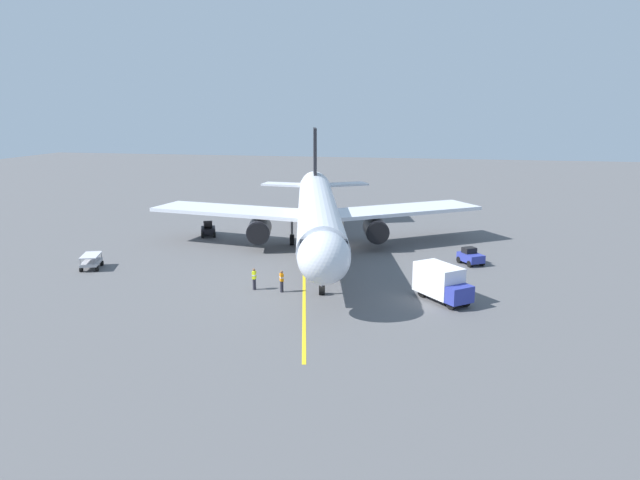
{
  "coord_description": "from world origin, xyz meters",
  "views": [
    {
      "loc": [
        -9.39,
        57.23,
        13.8
      ],
      "look_at": [
        0.11,
        10.54,
        3.0
      ],
      "focal_mm": 32.71,
      "sensor_mm": 36.0,
      "label": 1
    }
  ],
  "objects_px": {
    "box_truck_portside": "(442,283)",
    "tug_starboard_side": "(471,257)",
    "ground_crew_marshaller": "(282,281)",
    "belt_loader_near_nose": "(208,230)",
    "airplane": "(318,211)",
    "baggage_cart_rear_apron": "(91,261)",
    "ground_crew_wing_walker": "(254,279)"
  },
  "relations": [
    {
      "from": "ground_crew_marshaller",
      "to": "box_truck_portside",
      "type": "bearing_deg",
      "value": -178.57
    },
    {
      "from": "airplane",
      "to": "tug_starboard_side",
      "type": "height_order",
      "value": "airplane"
    },
    {
      "from": "belt_loader_near_nose",
      "to": "tug_starboard_side",
      "type": "xyz_separation_m",
      "value": [
        -27.77,
        6.41,
        -0.01
      ]
    },
    {
      "from": "ground_crew_marshaller",
      "to": "box_truck_portside",
      "type": "distance_m",
      "value": 12.03
    },
    {
      "from": "ground_crew_marshaller",
      "to": "baggage_cart_rear_apron",
      "type": "bearing_deg",
      "value": -9.8
    },
    {
      "from": "box_truck_portside",
      "to": "tug_starboard_side",
      "type": "relative_size",
      "value": 1.74
    },
    {
      "from": "airplane",
      "to": "belt_loader_near_nose",
      "type": "relative_size",
      "value": 8.52
    },
    {
      "from": "belt_loader_near_nose",
      "to": "tug_starboard_side",
      "type": "relative_size",
      "value": 1.71
    },
    {
      "from": "ground_crew_wing_walker",
      "to": "box_truck_portside",
      "type": "xyz_separation_m",
      "value": [
        -14.28,
        -0.12,
        0.5
      ]
    },
    {
      "from": "ground_crew_marshaller",
      "to": "ground_crew_wing_walker",
      "type": "relative_size",
      "value": 1.0
    },
    {
      "from": "box_truck_portside",
      "to": "baggage_cart_rear_apron",
      "type": "xyz_separation_m",
      "value": [
        30.19,
        -2.84,
        -0.73
      ]
    },
    {
      "from": "ground_crew_marshaller",
      "to": "belt_loader_near_nose",
      "type": "bearing_deg",
      "value": -53.36
    },
    {
      "from": "ground_crew_marshaller",
      "to": "belt_loader_near_nose",
      "type": "height_order",
      "value": "belt_loader_near_nose"
    },
    {
      "from": "ground_crew_marshaller",
      "to": "ground_crew_wing_walker",
      "type": "bearing_deg",
      "value": -4.66
    },
    {
      "from": "ground_crew_wing_walker",
      "to": "belt_loader_near_nose",
      "type": "height_order",
      "value": "belt_loader_near_nose"
    },
    {
      "from": "airplane",
      "to": "box_truck_portside",
      "type": "xyz_separation_m",
      "value": [
        -11.98,
        13.14,
        -2.62
      ]
    },
    {
      "from": "tug_starboard_side",
      "to": "ground_crew_marshaller",
      "type": "bearing_deg",
      "value": 37.82
    },
    {
      "from": "ground_crew_marshaller",
      "to": "box_truck_portside",
      "type": "relative_size",
      "value": 0.36
    },
    {
      "from": "airplane",
      "to": "tug_starboard_side",
      "type": "distance_m",
      "value": 15.06
    },
    {
      "from": "box_truck_portside",
      "to": "tug_starboard_side",
      "type": "bearing_deg",
      "value": -103.1
    },
    {
      "from": "ground_crew_marshaller",
      "to": "belt_loader_near_nose",
      "type": "distance_m",
      "value": 22.09
    },
    {
      "from": "box_truck_portside",
      "to": "tug_starboard_side",
      "type": "xyz_separation_m",
      "value": [
        -2.56,
        -11.02,
        -0.68
      ]
    },
    {
      "from": "ground_crew_wing_walker",
      "to": "box_truck_portside",
      "type": "bearing_deg",
      "value": -179.54
    },
    {
      "from": "airplane",
      "to": "box_truck_portside",
      "type": "bearing_deg",
      "value": 132.36
    },
    {
      "from": "box_truck_portside",
      "to": "ground_crew_wing_walker",
      "type": "bearing_deg",
      "value": 0.46
    },
    {
      "from": "belt_loader_near_nose",
      "to": "box_truck_portside",
      "type": "distance_m",
      "value": 30.65
    },
    {
      "from": "airplane",
      "to": "ground_crew_marshaller",
      "type": "height_order",
      "value": "airplane"
    },
    {
      "from": "baggage_cart_rear_apron",
      "to": "airplane",
      "type": "bearing_deg",
      "value": -150.52
    },
    {
      "from": "belt_loader_near_nose",
      "to": "ground_crew_wing_walker",
      "type": "bearing_deg",
      "value": 121.92
    },
    {
      "from": "ground_crew_wing_walker",
      "to": "belt_loader_near_nose",
      "type": "relative_size",
      "value": 0.36
    },
    {
      "from": "box_truck_portside",
      "to": "tug_starboard_side",
      "type": "height_order",
      "value": "box_truck_portside"
    },
    {
      "from": "airplane",
      "to": "tug_starboard_side",
      "type": "xyz_separation_m",
      "value": [
        -14.54,
        2.11,
        -3.3
      ]
    }
  ]
}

